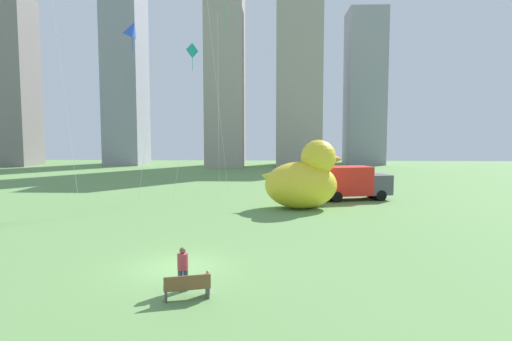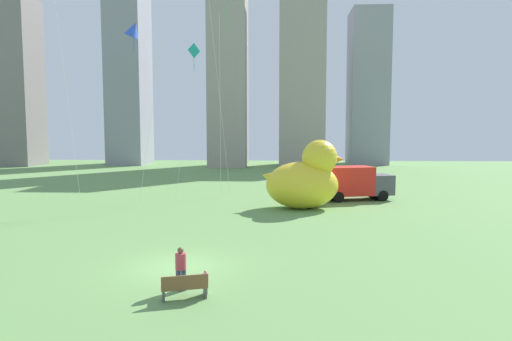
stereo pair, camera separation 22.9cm
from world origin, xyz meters
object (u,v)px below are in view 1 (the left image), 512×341
Objects in this scene: giant_inflatable_duck at (304,179)px; person_child at (208,281)px; kite_teal at (191,58)px; park_bench at (187,287)px; kite_green at (224,22)px; kite_blue at (132,30)px; box_truck at (351,183)px; person_adult at (183,267)px.

person_child is at bearing -104.31° from giant_inflatable_duck.
person_child is at bearing -78.33° from kite_teal.
kite_teal is at bearing 99.94° from park_bench.
kite_teal is at bearing -173.14° from kite_green.
giant_inflatable_duck reaches higher than person_child.
kite_blue is 6.33m from kite_teal.
park_bench is 1.91× the size of person_child.
giant_inflatable_duck is 6.17m from box_truck.
kite_teal is (3.49, 5.12, -1.28)m from kite_blue.
box_truck is 0.40× the size of kite_green.
kite_teal is (-3.85, 22.94, 11.21)m from person_adult.
giant_inflatable_duck is 0.37× the size of kite_green.
kite_green is (6.31, 5.46, 1.78)m from kite_blue.
person_adult is 18.55m from giant_inflatable_duck.
person_child is at bearing -65.40° from kite_blue.
box_truck reaches higher than park_bench.
giant_inflatable_duck reaches higher than park_bench.
park_bench is at bearing -112.51° from box_truck.
giant_inflatable_duck is 15.58m from kite_green.
kite_green is (-10.86, 1.27, 13.71)m from box_truck.
box_truck is 17.54m from kite_green.
person_adult is 27.32m from kite_green.
park_bench is at bearing -136.12° from person_child.
kite_teal reaches higher than park_bench.
park_bench is 0.25× the size of box_truck.
box_truck is at bearing 65.95° from person_adult.
kite_blue is at bearing 112.27° from park_bench.
box_truck is at bearing 45.47° from giant_inflatable_duck.
giant_inflatable_duck is at bearing 74.33° from park_bench.
box_truck is at bearing -3.88° from kite_teal.
park_bench is 24.83m from box_truck.
giant_inflatable_duck is (5.53, 17.65, 1.32)m from person_adult.
park_bench is 0.27× the size of giant_inflatable_duck.
kite_blue is at bearing 179.24° from giant_inflatable_duck.
person_child is 27.85m from kite_green.
giant_inflatable_duck is at bearing -29.41° from kite_teal.
park_bench is 1.03× the size of person_adult.
kite_blue reaches higher than giant_inflatable_duck.
park_bench is 0.10× the size of kite_green.
person_adult is at bearing -80.48° from kite_teal.
giant_inflatable_duck is at bearing -134.53° from box_truck.
kite_green is (-6.57, 5.63, 12.95)m from giant_inflatable_duck.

